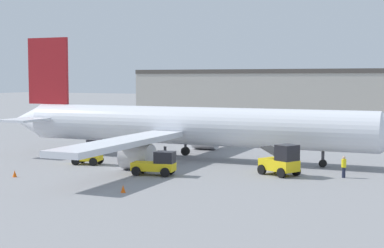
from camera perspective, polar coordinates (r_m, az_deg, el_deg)
name	(u,v)px	position (r m, az deg, el deg)	size (l,w,h in m)	color
ground_plane	(192,159)	(58.44, 0.00, -3.45)	(400.00, 400.00, 0.00)	gray
terminal_building	(337,98)	(98.02, 13.91, 2.43)	(70.02, 10.34, 9.48)	#ADA89E
airplane	(182,126)	(58.50, -0.97, -0.19)	(43.11, 39.10, 12.44)	silver
ground_crew_worker	(344,166)	(49.29, 14.51, -3.98)	(0.39, 0.39, 1.77)	#1E2338
baggage_tug	(157,164)	(48.96, -3.41, -3.90)	(3.79, 2.27, 2.02)	yellow
belt_loader_truck	(281,161)	(49.33, 8.65, -3.56)	(3.64, 3.17, 2.62)	yellow
pushback_tug	(90,153)	(55.72, -9.88, -2.82)	(2.83, 2.20, 2.38)	yellow
safety_cone_near	(123,189)	(42.03, -6.70, -6.26)	(0.36, 0.36, 0.55)	#EF590F
safety_cone_far	(15,174)	(50.32, -16.82, -4.63)	(0.36, 0.36, 0.55)	#EF590F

